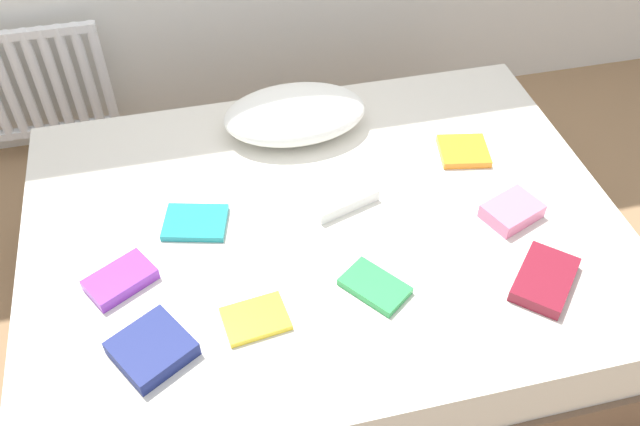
% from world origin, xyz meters
% --- Properties ---
extents(ground_plane, '(8.00, 8.00, 0.00)m').
position_xyz_m(ground_plane, '(0.00, 0.00, 0.00)').
color(ground_plane, '#93704C').
extents(bed, '(2.00, 1.50, 0.50)m').
position_xyz_m(bed, '(0.00, 0.00, 0.25)').
color(bed, brown).
rests_on(bed, ground).
extents(radiator, '(0.66, 0.04, 0.53)m').
position_xyz_m(radiator, '(-1.04, 1.20, 0.39)').
color(radiator, white).
rests_on(radiator, ground).
extents(pillow, '(0.54, 0.34, 0.15)m').
position_xyz_m(pillow, '(0.01, 0.49, 0.58)').
color(pillow, white).
rests_on(pillow, bed).
extents(textbook_teal, '(0.24, 0.20, 0.02)m').
position_xyz_m(textbook_teal, '(-0.42, 0.07, 0.51)').
color(textbook_teal, teal).
rests_on(textbook_teal, bed).
extents(textbook_pink, '(0.22, 0.19, 0.05)m').
position_xyz_m(textbook_pink, '(0.61, -0.13, 0.53)').
color(textbook_pink, pink).
rests_on(textbook_pink, bed).
extents(textbook_green, '(0.22, 0.23, 0.02)m').
position_xyz_m(textbook_green, '(0.08, -0.32, 0.51)').
color(textbook_green, green).
rests_on(textbook_green, bed).
extents(textbook_yellow, '(0.20, 0.16, 0.02)m').
position_xyz_m(textbook_yellow, '(-0.29, -0.35, 0.51)').
color(textbook_yellow, yellow).
rests_on(textbook_yellow, bed).
extents(textbook_maroon, '(0.27, 0.28, 0.04)m').
position_xyz_m(textbook_maroon, '(0.59, -0.42, 0.52)').
color(textbook_maroon, maroon).
rests_on(textbook_maroon, bed).
extents(textbook_navy, '(0.26, 0.26, 0.05)m').
position_xyz_m(textbook_navy, '(-0.58, -0.40, 0.52)').
color(textbook_navy, navy).
rests_on(textbook_navy, bed).
extents(textbook_white, '(0.26, 0.19, 0.04)m').
position_xyz_m(textbook_white, '(0.08, 0.07, 0.52)').
color(textbook_white, white).
rests_on(textbook_white, bed).
extents(textbook_orange, '(0.20, 0.20, 0.03)m').
position_xyz_m(textbook_orange, '(0.58, 0.21, 0.51)').
color(textbook_orange, orange).
rests_on(textbook_orange, bed).
extents(textbook_purple, '(0.23, 0.21, 0.04)m').
position_xyz_m(textbook_purple, '(-0.66, -0.13, 0.52)').
color(textbook_purple, purple).
rests_on(textbook_purple, bed).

